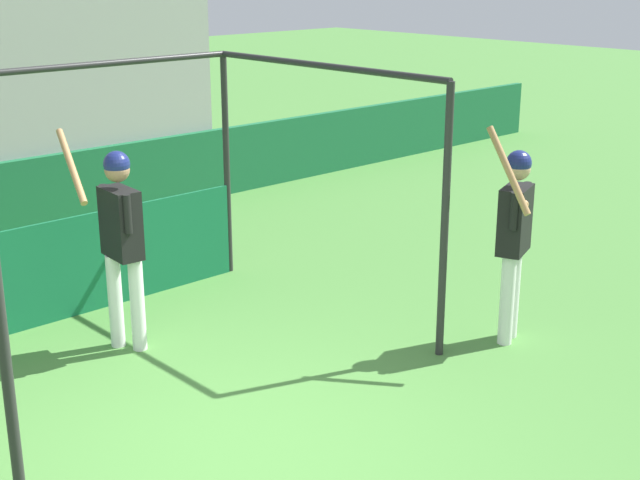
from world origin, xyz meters
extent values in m
plane|color=#477F38|center=(0.00, 0.00, 0.00)|extent=(60.00, 60.00, 0.00)
cube|color=#1E6B3D|center=(1.38, 6.47, 1.05)|extent=(0.45, 0.40, 0.10)
cube|color=#1E6B3D|center=(1.92, 6.47, 1.05)|extent=(0.45, 0.40, 0.10)
cube|color=#1E6B3D|center=(1.92, 6.65, 1.28)|extent=(0.45, 0.06, 0.40)
cube|color=#1E6B3D|center=(2.48, 6.47, 1.05)|extent=(0.45, 0.40, 0.10)
cube|color=#1E6B3D|center=(2.48, 6.65, 1.28)|extent=(0.45, 0.06, 0.40)
cube|color=#1E6B3D|center=(3.03, 6.47, 1.05)|extent=(0.45, 0.40, 0.10)
cube|color=#1E6B3D|center=(3.03, 6.65, 1.28)|extent=(0.45, 0.06, 0.40)
cube|color=#1E6B3D|center=(3.58, 6.47, 1.05)|extent=(0.45, 0.40, 0.10)
cube|color=#1E6B3D|center=(3.58, 6.65, 1.28)|extent=(0.45, 0.06, 0.40)
cube|color=#1E6B3D|center=(1.92, 7.27, 1.45)|extent=(0.45, 0.40, 0.10)
cube|color=#1E6B3D|center=(1.92, 7.45, 1.68)|extent=(0.45, 0.06, 0.40)
cube|color=#1E6B3D|center=(2.48, 7.27, 1.45)|extent=(0.45, 0.40, 0.10)
cube|color=#1E6B3D|center=(2.48, 7.45, 1.68)|extent=(0.45, 0.06, 0.40)
cube|color=#1E6B3D|center=(3.03, 7.27, 1.45)|extent=(0.45, 0.40, 0.10)
cube|color=#1E6B3D|center=(3.03, 7.45, 1.68)|extent=(0.45, 0.06, 0.40)
cube|color=#1E6B3D|center=(3.58, 7.27, 1.45)|extent=(0.45, 0.40, 0.10)
cube|color=#1E6B3D|center=(3.58, 7.45, 1.68)|extent=(0.45, 0.06, 0.40)
cube|color=#1E6B3D|center=(2.48, 8.07, 1.85)|extent=(0.45, 0.40, 0.10)
cube|color=#1E6B3D|center=(2.48, 8.25, 2.08)|extent=(0.45, 0.06, 0.40)
cube|color=#1E6B3D|center=(3.03, 8.07, 1.85)|extent=(0.45, 0.40, 0.10)
cube|color=#1E6B3D|center=(3.03, 8.25, 2.08)|extent=(0.45, 0.06, 0.40)
cube|color=#1E6B3D|center=(3.58, 8.07, 1.85)|extent=(0.45, 0.40, 0.10)
cube|color=#1E6B3D|center=(3.58, 8.25, 2.08)|extent=(0.45, 0.06, 0.40)
cube|color=#1E6B3D|center=(3.03, 8.87, 2.25)|extent=(0.45, 0.40, 0.10)
cube|color=#1E6B3D|center=(3.03, 9.05, 2.48)|extent=(0.45, 0.06, 0.40)
cube|color=#1E6B3D|center=(3.58, 8.87, 2.25)|extent=(0.45, 0.40, 0.10)
cube|color=#1E6B3D|center=(3.58, 9.05, 2.48)|extent=(0.45, 0.06, 0.40)
cube|color=#1E6B3D|center=(3.03, 9.67, 2.65)|extent=(0.45, 0.40, 0.10)
cube|color=#1E6B3D|center=(3.58, 9.67, 2.65)|extent=(0.45, 0.40, 0.10)
cylinder|color=#282828|center=(-1.50, 0.10, 1.22)|extent=(0.07, 0.07, 2.44)
cylinder|color=#282828|center=(2.43, 0.10, 1.22)|extent=(0.07, 0.07, 2.44)
cylinder|color=#282828|center=(2.43, 3.18, 1.22)|extent=(0.07, 0.07, 2.44)
cylinder|color=#282828|center=(2.43, 1.64, 2.44)|extent=(0.06, 3.08, 0.06)
cylinder|color=#282828|center=(0.46, 3.18, 2.44)|extent=(3.93, 0.06, 0.06)
cube|color=#14663D|center=(0.46, 3.16, 0.51)|extent=(3.86, 0.03, 1.01)
cylinder|color=white|center=(0.52, 2.03, 0.44)|extent=(0.14, 0.14, 0.87)
cylinder|color=white|center=(0.41, 2.23, 0.44)|extent=(0.14, 0.14, 0.87)
cube|color=black|center=(0.47, 2.13, 1.18)|extent=(0.25, 0.44, 0.62)
sphere|color=#A37556|center=(0.47, 2.13, 1.66)|extent=(0.22, 0.22, 0.22)
sphere|color=navy|center=(0.47, 2.13, 1.71)|extent=(0.23, 0.23, 0.23)
cylinder|color=black|center=(0.41, 1.91, 1.32)|extent=(0.08, 0.08, 0.34)
cylinder|color=black|center=(0.44, 2.36, 1.32)|extent=(0.08, 0.08, 0.34)
cylinder|color=#AD7F4C|center=(0.19, 2.41, 1.69)|extent=(0.24, 0.74, 0.55)
sphere|color=#AD7F4C|center=(0.53, 2.32, 1.44)|extent=(0.08, 0.08, 0.08)
cylinder|color=white|center=(3.23, -0.09, 0.43)|extent=(0.17, 0.17, 0.86)
cylinder|color=white|center=(3.05, -0.16, 0.43)|extent=(0.17, 0.17, 0.86)
cube|color=black|center=(3.14, -0.12, 1.16)|extent=(0.46, 0.35, 0.61)
sphere|color=tan|center=(3.14, -0.12, 1.64)|extent=(0.21, 0.21, 0.21)
sphere|color=navy|center=(3.14, -0.12, 1.68)|extent=(0.23, 0.23, 0.23)
cylinder|color=black|center=(3.35, -0.09, 1.30)|extent=(0.09, 0.09, 0.33)
cylinder|color=black|center=(2.95, -0.24, 1.30)|extent=(0.09, 0.09, 0.33)
cylinder|color=#AD7F4C|center=(2.83, -0.24, 1.69)|extent=(0.10, 0.52, 0.71)
sphere|color=#AD7F4C|center=(3.06, -0.26, 1.35)|extent=(0.08, 0.08, 0.08)
camera|label=1|loc=(-3.35, -4.53, 3.38)|focal=50.00mm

